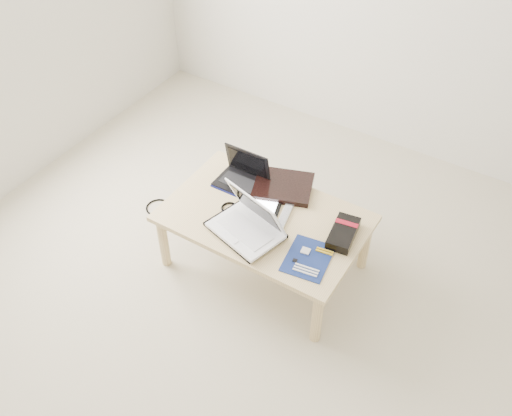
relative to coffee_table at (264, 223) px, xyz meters
The scene contains 14 objects.
ground 0.62m from the coffee_table, 67.24° to the right, with size 4.00×4.00×0.00m, color #BDB499.
room_shell 1.42m from the coffee_table, 67.24° to the right, with size 4.20×4.20×2.70m.
coffee_table is the anchor object (origin of this frame).
book 0.27m from the coffee_table, 96.47° to the left, with size 0.41×0.37×0.03m.
netbook 0.32m from the coffee_table, 145.41° to the left, with size 0.29×0.21×0.21m.
tablet 0.09m from the coffee_table, 138.81° to the left, with size 0.26×0.22×0.01m.
remote 0.13m from the coffee_table, 28.85° to the left, with size 0.09×0.21×0.02m.
neoprene_sleeve 0.17m from the coffee_table, 100.55° to the right, with size 0.38×0.28×0.02m, color black.
white_laptop 0.19m from the coffee_table, 93.37° to the right, with size 0.42×0.35×0.25m.
motherboard 0.38m from the coffee_table, 22.56° to the right, with size 0.26×0.30×0.01m.
gpu_box 0.45m from the coffee_table, 11.57° to the left, with size 0.16×0.26×0.05m.
cable_coil 0.21m from the coffee_table, 165.60° to the right, with size 0.09×0.09×0.01m, color black.
floor_cable_coil 0.91m from the coffee_table, behind, with size 0.16×0.16×0.01m, color black.
floor_cable_trail 0.81m from the coffee_table, behind, with size 0.01×0.01×0.33m, color black.
Camera 1 is at (0.94, -1.45, 2.61)m, focal length 40.00 mm.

